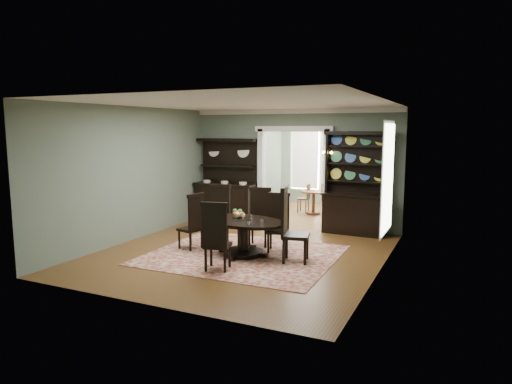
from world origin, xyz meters
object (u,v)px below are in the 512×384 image
sideboard (226,193)px  parlor_table (313,199)px  dining_table (243,231)px  welsh_dresser (355,197)px

sideboard → parlor_table: size_ratio=3.01×
dining_table → welsh_dresser: welsh_dresser is taller
dining_table → sideboard: size_ratio=0.88×
dining_table → sideboard: 3.45m
dining_table → welsh_dresser: 3.28m
sideboard → parlor_table: 2.71m
dining_table → parlor_table: dining_table is taller
dining_table → parlor_table: (-0.09, 4.81, -0.05)m
sideboard → welsh_dresser: 3.52m
welsh_dresser → sideboard: bearing=-177.6°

